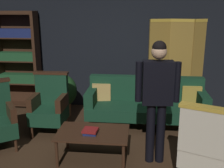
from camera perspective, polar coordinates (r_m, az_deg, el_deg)
ground_plane at (r=3.94m, az=-1.26°, el=-16.62°), size 10.00×10.00×0.00m
back_wall at (r=5.82m, az=1.71°, el=8.58°), size 7.20×0.10×2.80m
folding_screen at (r=5.78m, az=13.84°, el=3.93°), size 1.26×0.38×1.90m
bookshelf at (r=6.17m, az=-18.91°, el=4.95°), size 0.90×0.32×2.05m
velvet_couch at (r=5.04m, az=7.02°, el=-3.69°), size 2.12×0.78×0.88m
coffee_table at (r=3.93m, az=-4.00°, el=-10.51°), size 1.00×0.64×0.42m
armchair_gilt_accent at (r=3.59m, az=18.82°, el=-11.93°), size 0.75×0.75×1.04m
armchair_wing_left at (r=4.84m, az=-12.82°, el=-4.29°), size 0.60×0.58×1.04m
standing_figure at (r=3.68m, az=9.41°, el=-1.61°), size 0.59×0.24×1.70m
potted_plant at (r=5.52m, az=-10.13°, el=-1.75°), size 0.55×0.55×0.84m
book_navy_cloth at (r=3.85m, az=-4.53°, el=-10.01°), size 0.18×0.17×0.04m
book_red_leather at (r=3.84m, az=-4.54°, el=-9.56°), size 0.22×0.21×0.03m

